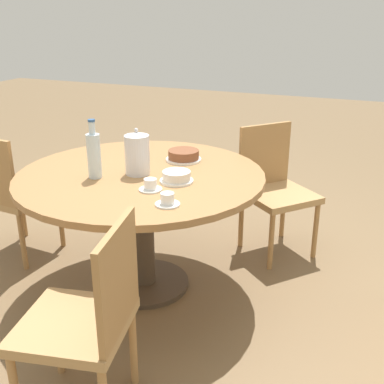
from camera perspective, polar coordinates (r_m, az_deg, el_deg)
name	(u,v)px	position (r m, az deg, el deg)	size (l,w,h in m)	color
ground_plane	(145,285)	(3.02, -5.58, -10.89)	(14.00, 14.00, 0.00)	brown
dining_table	(141,194)	(2.75, -6.01, -0.26)	(1.39, 1.39, 0.73)	#473828
chair_a	(10,192)	(3.36, -20.72, -0.04)	(0.45, 0.45, 0.86)	#A87A47
chair_b	(88,318)	(1.99, -12.26, -14.34)	(0.50, 0.50, 0.86)	#A87A47
chair_c	(274,186)	(3.30, 9.75, 0.65)	(0.59, 0.59, 0.86)	#A87A47
coffee_pot	(137,153)	(2.66, -6.51, 4.57)	(0.14, 0.14, 0.26)	silver
water_bottle	(94,154)	(2.64, -11.55, 4.41)	(0.07, 0.07, 0.32)	silver
cake_main	(184,156)	(2.91, -1.00, 4.34)	(0.22, 0.22, 0.06)	white
cake_second	(177,177)	(2.55, -1.85, 1.79)	(0.18, 0.18, 0.06)	white
cup_a	(150,186)	(2.44, -4.95, 0.75)	(0.12, 0.12, 0.06)	silver
cup_b	(167,200)	(2.26, -2.93, -0.98)	(0.12, 0.12, 0.06)	silver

